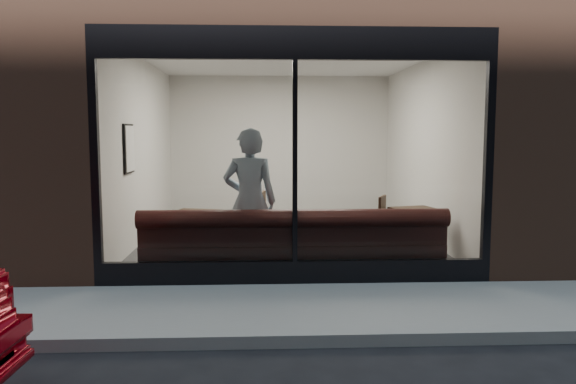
{
  "coord_description": "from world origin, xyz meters",
  "views": [
    {
      "loc": [
        -0.4,
        -4.91,
        1.92
      ],
      "look_at": [
        -0.07,
        2.4,
        1.14
      ],
      "focal_mm": 35.0,
      "sensor_mm": 36.0,
      "label": 1
    }
  ],
  "objects_px": {
    "person": "(250,201)",
    "cafe_table_left": "(195,213)",
    "cafe_chair_left": "(251,234)",
    "cafe_table_right": "(416,210)",
    "cafe_chair_right": "(369,241)",
    "banquette": "(293,259)"
  },
  "relations": [
    {
      "from": "person",
      "to": "cafe_table_left",
      "type": "xyz_separation_m",
      "value": [
        -0.82,
        0.66,
        -0.25
      ]
    },
    {
      "from": "cafe_chair_left",
      "to": "cafe_table_left",
      "type": "bearing_deg",
      "value": 60.6
    },
    {
      "from": "cafe_table_left",
      "to": "cafe_chair_left",
      "type": "distance_m",
      "value": 1.35
    },
    {
      "from": "cafe_table_right",
      "to": "cafe_chair_right",
      "type": "height_order",
      "value": "cafe_table_right"
    },
    {
      "from": "banquette",
      "to": "person",
      "type": "height_order",
      "value": "person"
    },
    {
      "from": "banquette",
      "to": "cafe_table_left",
      "type": "xyz_separation_m",
      "value": [
        -1.4,
        0.85,
        0.52
      ]
    },
    {
      "from": "cafe_table_right",
      "to": "cafe_chair_right",
      "type": "bearing_deg",
      "value": 168.4
    },
    {
      "from": "banquette",
      "to": "cafe_table_left",
      "type": "bearing_deg",
      "value": 148.87
    },
    {
      "from": "cafe_chair_left",
      "to": "banquette",
      "type": "bearing_deg",
      "value": 118.73
    },
    {
      "from": "banquette",
      "to": "cafe_table_left",
      "type": "height_order",
      "value": "cafe_table_left"
    },
    {
      "from": "cafe_chair_right",
      "to": "cafe_table_right",
      "type": "bearing_deg",
      "value": -168.29
    },
    {
      "from": "cafe_table_left",
      "to": "cafe_table_right",
      "type": "relative_size",
      "value": 1.0
    },
    {
      "from": "cafe_table_left",
      "to": "cafe_chair_right",
      "type": "relative_size",
      "value": 1.58
    },
    {
      "from": "person",
      "to": "cafe_table_right",
      "type": "bearing_deg",
      "value": -158.25
    },
    {
      "from": "banquette",
      "to": "cafe_table_left",
      "type": "distance_m",
      "value": 1.71
    },
    {
      "from": "cafe_table_left",
      "to": "cafe_chair_left",
      "type": "xyz_separation_m",
      "value": [
        0.8,
        0.96,
        -0.5
      ]
    },
    {
      "from": "person",
      "to": "cafe_chair_right",
      "type": "relative_size",
      "value": 4.85
    },
    {
      "from": "cafe_chair_left",
      "to": "cafe_chair_right",
      "type": "relative_size",
      "value": 1.11
    },
    {
      "from": "person",
      "to": "cafe_chair_right",
      "type": "height_order",
      "value": "person"
    },
    {
      "from": "person",
      "to": "cafe_table_right",
      "type": "distance_m",
      "value": 2.66
    },
    {
      "from": "person",
      "to": "cafe_table_left",
      "type": "height_order",
      "value": "person"
    },
    {
      "from": "cafe_table_left",
      "to": "cafe_chair_right",
      "type": "distance_m",
      "value": 2.72
    }
  ]
}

